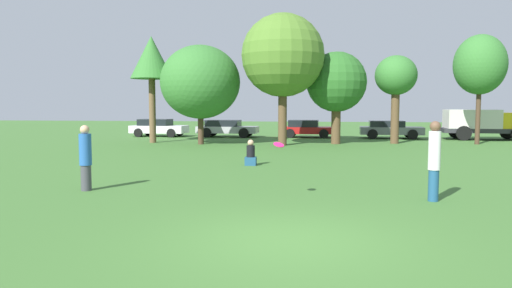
{
  "coord_description": "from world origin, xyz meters",
  "views": [
    {
      "loc": [
        0.43,
        -7.96,
        2.33
      ],
      "look_at": [
        -1.24,
        5.32,
        1.23
      ],
      "focal_mm": 33.01,
      "sensor_mm": 36.0,
      "label": 1
    }
  ],
  "objects": [
    {
      "name": "tree_4",
      "position": [
        5.29,
        21.64,
        4.03
      ],
      "size": [
        2.52,
        2.52,
        5.36
      ],
      "color": "brown",
      "rests_on": "ground"
    },
    {
      "name": "person_catcher",
      "position": [
        3.31,
        3.82,
        1.03
      ],
      "size": [
        0.29,
        0.29,
        1.96
      ],
      "rotation": [
        0.0,
        0.0,
        3.11
      ],
      "color": "navy",
      "rests_on": "ground"
    },
    {
      "name": "parked_car_silver",
      "position": [
        -6.07,
        26.26,
        0.68
      ],
      "size": [
        4.53,
        2.13,
        1.26
      ],
      "rotation": [
        0.0,
        0.0,
        -0.05
      ],
      "color": "#B2B2B7",
      "rests_on": "ground"
    },
    {
      "name": "tree_1",
      "position": [
        -6.38,
        19.66,
        3.72
      ],
      "size": [
        4.76,
        4.76,
        5.92
      ],
      "color": "#473323",
      "rests_on": "ground"
    },
    {
      "name": "frisbee",
      "position": [
        -0.45,
        3.61,
        1.36
      ],
      "size": [
        0.29,
        0.27,
        0.16
      ],
      "color": "#F21E72"
    },
    {
      "name": "bystander_sitting",
      "position": [
        -2.04,
        10.1,
        0.42
      ],
      "size": [
        0.43,
        0.36,
        1.01
      ],
      "color": "navy",
      "rests_on": "ground"
    },
    {
      "name": "tree_2",
      "position": [
        -1.45,
        19.4,
        5.18
      ],
      "size": [
        4.79,
        4.79,
        7.6
      ],
      "color": "brown",
      "rests_on": "ground"
    },
    {
      "name": "ground_plane",
      "position": [
        0.0,
        0.0,
        0.0
      ],
      "size": [
        120.0,
        120.0,
        0.0
      ],
      "primitive_type": "plane",
      "color": "#3D6B2D"
    },
    {
      "name": "parked_car_red",
      "position": [
        -0.18,
        26.55,
        0.67
      ],
      "size": [
        3.97,
        2.12,
        1.27
      ],
      "rotation": [
        0.0,
        0.0,
        -0.05
      ],
      "color": "red",
      "rests_on": "ground"
    },
    {
      "name": "tree_5",
      "position": [
        10.13,
        21.68,
        4.73
      ],
      "size": [
        3.01,
        3.01,
        6.53
      ],
      "color": "#473323",
      "rests_on": "ground"
    },
    {
      "name": "parked_car_grey",
      "position": [
        5.7,
        26.19,
        0.67
      ],
      "size": [
        4.39,
        2.18,
        1.25
      ],
      "rotation": [
        0.0,
        0.0,
        -0.05
      ],
      "color": "slate",
      "rests_on": "ground"
    },
    {
      "name": "tree_3",
      "position": [
        1.7,
        20.95,
        3.71
      ],
      "size": [
        3.62,
        3.62,
        5.56
      ],
      "color": "brown",
      "rests_on": "ground"
    },
    {
      "name": "parked_car_white",
      "position": [
        -11.28,
        26.18,
        0.69
      ],
      "size": [
        4.19,
        2.17,
        1.31
      ],
      "rotation": [
        0.0,
        0.0,
        -0.05
      ],
      "color": "silver",
      "rests_on": "ground"
    },
    {
      "name": "person_thrower",
      "position": [
        -5.78,
        4.13,
        0.92
      ],
      "size": [
        0.33,
        0.33,
        1.8
      ],
      "rotation": [
        0.0,
        0.0,
        -0.03
      ],
      "color": "#3F3F47",
      "rests_on": "ground"
    },
    {
      "name": "tree_0",
      "position": [
        -9.67,
        20.47,
        5.19
      ],
      "size": [
        2.62,
        2.62,
        6.62
      ],
      "color": "brown",
      "rests_on": "ground"
    },
    {
      "name": "delivery_truck_yellow",
      "position": [
        11.79,
        25.72,
        1.18
      ],
      "size": [
        5.53,
        2.6,
        2.05
      ],
      "rotation": [
        0.0,
        0.0,
        -0.05
      ],
      "color": "#2D2D33",
      "rests_on": "ground"
    }
  ]
}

